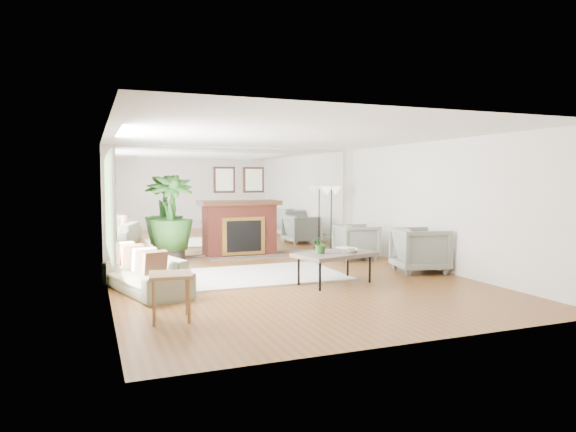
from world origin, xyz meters
name	(u,v)px	position (x,y,z in m)	size (l,w,h in m)	color
ground	(295,282)	(0.00, 0.00, 0.00)	(7.00, 7.00, 0.00)	brown
wall_left	(108,214)	(-2.99, 0.00, 1.25)	(0.02, 7.00, 2.50)	silver
wall_right	(440,206)	(2.99, 0.00, 1.25)	(0.02, 7.00, 2.50)	silver
wall_back	(239,201)	(0.00, 3.49, 1.25)	(6.00, 0.02, 2.50)	silver
mirror_panel	(239,201)	(0.00, 3.47, 1.25)	(5.40, 0.04, 2.40)	silver
window_panel	(109,206)	(-2.96, 0.40, 1.35)	(0.04, 2.40, 1.50)	#B2E09E
fireplace	(241,227)	(0.00, 3.26, 0.66)	(1.85, 0.83, 2.05)	maroon
area_rug	(261,275)	(-0.35, 0.80, 0.02)	(2.87, 2.05, 0.03)	silver
coffee_table	(335,255)	(0.58, -0.36, 0.49)	(1.48, 1.09, 0.53)	#60564C
sofa	(146,274)	(-2.45, 0.14, 0.28)	(1.92, 0.75, 0.56)	gray
armchair_back	(356,242)	(2.22, 1.87, 0.39)	(0.83, 0.85, 0.77)	gray
armchair_front	(420,250)	(2.60, 0.06, 0.43)	(0.91, 0.93, 0.85)	gray
side_table	(171,281)	(-2.33, -1.63, 0.50)	(0.57, 0.57, 0.59)	olive
potted_ficus	(171,216)	(-1.63, 2.89, 0.99)	(0.90, 0.90, 1.86)	black
floor_lamp	(331,196)	(2.21, 3.10, 1.36)	(0.52, 0.29, 1.59)	black
tabletop_plant	(321,243)	(0.32, -0.35, 0.70)	(0.30, 0.26, 0.34)	#2B5820
fruit_bowl	(351,251)	(0.85, -0.44, 0.56)	(0.24, 0.24, 0.06)	olive
book	(342,249)	(0.87, -0.05, 0.54)	(0.23, 0.32, 0.02)	olive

